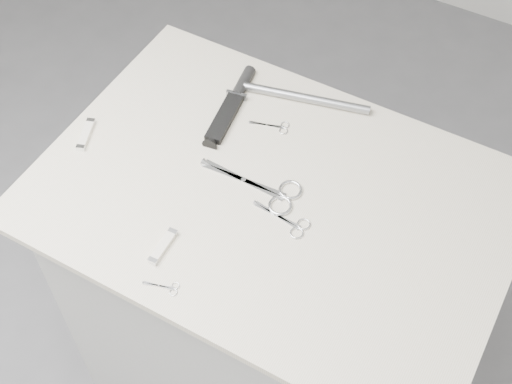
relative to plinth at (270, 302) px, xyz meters
The scene contains 11 objects.
ground 0.46m from the plinth, ahead, with size 4.00×4.00×0.01m, color slate.
plinth is the anchor object (origin of this frame).
display_board 0.46m from the plinth, ahead, with size 1.00×0.70×0.02m, color beige.
large_shears 0.47m from the plinth, 161.57° to the left, with size 0.23×0.10×0.01m.
embroidery_scissors_a 0.48m from the plinth, 36.22° to the right, with size 0.13×0.06×0.00m.
embroidery_scissors_b 0.51m from the plinth, 117.22° to the left, with size 0.09×0.05×0.00m.
tiny_scissors 0.56m from the plinth, 104.17° to the right, with size 0.07×0.04×0.00m.
sheathed_knife 0.56m from the plinth, 137.88° to the left, with size 0.07×0.25×0.03m.
pocket_knife_a 0.66m from the plinth, behind, with size 0.05×0.09×0.01m.
pocket_knife_b 0.54m from the plinth, 120.10° to the right, with size 0.02×0.09×0.01m.
metal_rail 0.56m from the plinth, 104.28° to the left, with size 0.02×0.02×0.31m, color gray.
Camera 1 is at (0.41, -0.80, 2.12)m, focal length 50.00 mm.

